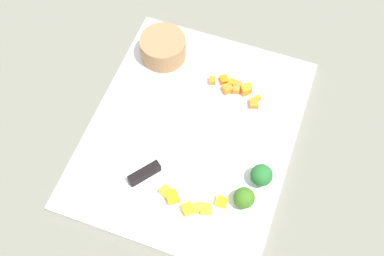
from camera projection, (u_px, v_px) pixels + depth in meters
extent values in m
plane|color=#68685A|center=(192.00, 134.00, 0.93)|extent=(4.00, 4.00, 0.00)
cube|color=white|center=(192.00, 132.00, 0.93)|extent=(0.46, 0.37, 0.01)
cylinder|color=#966C45|center=(163.00, 48.00, 0.99)|extent=(0.09, 0.09, 0.05)
cube|color=silver|center=(245.00, 117.00, 0.93)|extent=(0.16, 0.13, 0.00)
cube|color=black|center=(145.00, 173.00, 0.87)|extent=(0.06, 0.05, 0.02)
cube|color=orange|center=(248.00, 87.00, 0.96)|extent=(0.02, 0.02, 0.01)
cube|color=orange|center=(215.00, 81.00, 0.97)|extent=(0.02, 0.02, 0.01)
cube|color=orange|center=(224.00, 80.00, 0.97)|extent=(0.02, 0.02, 0.01)
cube|color=orange|center=(232.00, 82.00, 0.97)|extent=(0.01, 0.02, 0.01)
cube|color=orange|center=(228.00, 89.00, 0.96)|extent=(0.02, 0.02, 0.02)
cube|color=orange|center=(236.00, 90.00, 0.96)|extent=(0.02, 0.02, 0.01)
cube|color=orange|center=(257.00, 98.00, 0.95)|extent=(0.01, 0.01, 0.01)
cube|color=orange|center=(246.00, 90.00, 0.96)|extent=(0.02, 0.02, 0.02)
cube|color=orange|center=(254.00, 104.00, 0.94)|extent=(0.02, 0.02, 0.01)
cube|color=orange|center=(239.00, 84.00, 0.97)|extent=(0.01, 0.01, 0.01)
cube|color=yellow|center=(206.00, 209.00, 0.84)|extent=(0.02, 0.02, 0.01)
cube|color=yellow|center=(167.00, 192.00, 0.85)|extent=(0.02, 0.02, 0.02)
cube|color=yellow|center=(188.00, 209.00, 0.84)|extent=(0.03, 0.03, 0.02)
cube|color=yellow|center=(172.00, 197.00, 0.85)|extent=(0.03, 0.03, 0.02)
cube|color=yellow|center=(198.00, 208.00, 0.84)|extent=(0.02, 0.02, 0.02)
cube|color=yellow|center=(222.00, 202.00, 0.85)|extent=(0.02, 0.02, 0.01)
cylinder|color=#96B85F|center=(243.00, 201.00, 0.85)|extent=(0.01, 0.01, 0.01)
sphere|color=#386A1C|center=(244.00, 198.00, 0.83)|extent=(0.04, 0.04, 0.04)
cylinder|color=#90BA57|center=(260.00, 179.00, 0.87)|extent=(0.01, 0.01, 0.01)
sphere|color=#24652A|center=(261.00, 175.00, 0.85)|extent=(0.04, 0.04, 0.04)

